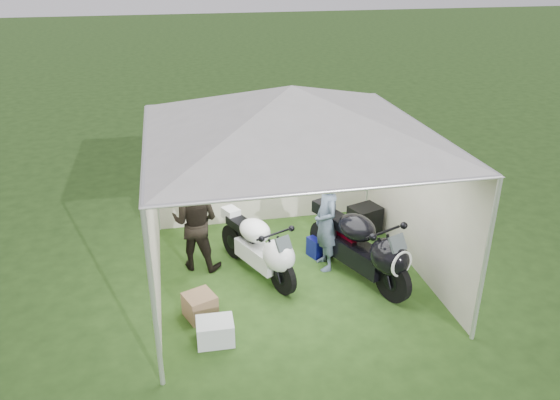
{
  "coord_description": "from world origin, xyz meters",
  "views": [
    {
      "loc": [
        -1.67,
        -7.13,
        4.65
      ],
      "look_at": [
        -0.09,
        0.35,
        1.15
      ],
      "focal_mm": 35.0,
      "sensor_mm": 36.0,
      "label": 1
    }
  ],
  "objects_px": {
    "motorcycle_black": "(363,246)",
    "crate_1": "(200,306)",
    "equipment_box": "(365,220)",
    "motorcycle_white": "(261,247)",
    "person_blue_jacket": "(326,223)",
    "paddock_stand": "(321,245)",
    "canopy_tent": "(291,115)",
    "person_dark_jacket": "(195,222)",
    "crate_0": "(215,331)"
  },
  "relations": [
    {
      "from": "motorcycle_black",
      "to": "crate_1",
      "type": "relative_size",
      "value": 5.23
    },
    {
      "from": "person_dark_jacket",
      "to": "motorcycle_white",
      "type": "bearing_deg",
      "value": 174.52
    },
    {
      "from": "canopy_tent",
      "to": "paddock_stand",
      "type": "relative_size",
      "value": 12.87
    },
    {
      "from": "person_blue_jacket",
      "to": "motorcycle_black",
      "type": "bearing_deg",
      "value": 37.74
    },
    {
      "from": "motorcycle_white",
      "to": "equipment_box",
      "type": "height_order",
      "value": "motorcycle_white"
    },
    {
      "from": "crate_1",
      "to": "person_blue_jacket",
      "type": "bearing_deg",
      "value": 23.99
    },
    {
      "from": "canopy_tent",
      "to": "person_blue_jacket",
      "type": "relative_size",
      "value": 3.57
    },
    {
      "from": "person_dark_jacket",
      "to": "person_blue_jacket",
      "type": "xyz_separation_m",
      "value": [
        2.0,
        -0.44,
        -0.0
      ]
    },
    {
      "from": "motorcycle_black",
      "to": "motorcycle_white",
      "type": "bearing_deg",
      "value": 140.78
    },
    {
      "from": "motorcycle_black",
      "to": "person_dark_jacket",
      "type": "bearing_deg",
      "value": 135.79
    },
    {
      "from": "paddock_stand",
      "to": "crate_0",
      "type": "distance_m",
      "value": 2.74
    },
    {
      "from": "motorcycle_white",
      "to": "equipment_box",
      "type": "bearing_deg",
      "value": 1.87
    },
    {
      "from": "paddock_stand",
      "to": "crate_0",
      "type": "xyz_separation_m",
      "value": [
        -1.97,
        -1.9,
        -0.01
      ]
    },
    {
      "from": "canopy_tent",
      "to": "motorcycle_white",
      "type": "height_order",
      "value": "canopy_tent"
    },
    {
      "from": "person_blue_jacket",
      "to": "crate_1",
      "type": "height_order",
      "value": "person_blue_jacket"
    },
    {
      "from": "motorcycle_white",
      "to": "canopy_tent",
      "type": "bearing_deg",
      "value": -28.72
    },
    {
      "from": "person_blue_jacket",
      "to": "equipment_box",
      "type": "bearing_deg",
      "value": 130.22
    },
    {
      "from": "paddock_stand",
      "to": "crate_0",
      "type": "relative_size",
      "value": 0.92
    },
    {
      "from": "canopy_tent",
      "to": "motorcycle_black",
      "type": "bearing_deg",
      "value": -21.04
    },
    {
      "from": "paddock_stand",
      "to": "person_dark_jacket",
      "type": "height_order",
      "value": "person_dark_jacket"
    },
    {
      "from": "paddock_stand",
      "to": "crate_1",
      "type": "height_order",
      "value": "crate_1"
    },
    {
      "from": "motorcycle_white",
      "to": "paddock_stand",
      "type": "relative_size",
      "value": 4.07
    },
    {
      "from": "motorcycle_white",
      "to": "crate_1",
      "type": "height_order",
      "value": "motorcycle_white"
    },
    {
      "from": "motorcycle_black",
      "to": "crate_1",
      "type": "xyz_separation_m",
      "value": [
        -2.51,
        -0.41,
        -0.42
      ]
    },
    {
      "from": "motorcycle_white",
      "to": "crate_0",
      "type": "bearing_deg",
      "value": -145.37
    },
    {
      "from": "motorcycle_white",
      "to": "paddock_stand",
      "type": "height_order",
      "value": "motorcycle_white"
    },
    {
      "from": "motorcycle_white",
      "to": "person_blue_jacket",
      "type": "distance_m",
      "value": 1.1
    },
    {
      "from": "person_blue_jacket",
      "to": "crate_0",
      "type": "distance_m",
      "value": 2.52
    },
    {
      "from": "person_blue_jacket",
      "to": "equipment_box",
      "type": "relative_size",
      "value": 3.05
    },
    {
      "from": "paddock_stand",
      "to": "motorcycle_white",
      "type": "bearing_deg",
      "value": -157.06
    },
    {
      "from": "canopy_tent",
      "to": "crate_0",
      "type": "distance_m",
      "value": 3.08
    },
    {
      "from": "motorcycle_white",
      "to": "person_blue_jacket",
      "type": "height_order",
      "value": "person_blue_jacket"
    },
    {
      "from": "canopy_tent",
      "to": "motorcycle_white",
      "type": "bearing_deg",
      "value": 175.69
    },
    {
      "from": "crate_1",
      "to": "canopy_tent",
      "type": "bearing_deg",
      "value": 29.15
    },
    {
      "from": "canopy_tent",
      "to": "person_blue_jacket",
      "type": "height_order",
      "value": "canopy_tent"
    },
    {
      "from": "motorcycle_white",
      "to": "motorcycle_black",
      "type": "height_order",
      "value": "motorcycle_black"
    },
    {
      "from": "crate_1",
      "to": "paddock_stand",
      "type": "bearing_deg",
      "value": 31.86
    },
    {
      "from": "motorcycle_black",
      "to": "paddock_stand",
      "type": "xyz_separation_m",
      "value": [
        -0.38,
        0.91,
        -0.43
      ]
    },
    {
      "from": "equipment_box",
      "to": "crate_1",
      "type": "relative_size",
      "value": 1.33
    },
    {
      "from": "person_dark_jacket",
      "to": "crate_1",
      "type": "height_order",
      "value": "person_dark_jacket"
    },
    {
      "from": "person_dark_jacket",
      "to": "crate_1",
      "type": "xyz_separation_m",
      "value": [
        -0.07,
        -1.36,
        -0.62
      ]
    },
    {
      "from": "person_blue_jacket",
      "to": "person_dark_jacket",
      "type": "bearing_deg",
      "value": -105.37
    },
    {
      "from": "person_dark_jacket",
      "to": "crate_0",
      "type": "bearing_deg",
      "value": 115.5
    },
    {
      "from": "person_dark_jacket",
      "to": "crate_0",
      "type": "height_order",
      "value": "person_dark_jacket"
    },
    {
      "from": "equipment_box",
      "to": "crate_1",
      "type": "distance_m",
      "value": 3.61
    },
    {
      "from": "equipment_box",
      "to": "crate_0",
      "type": "height_order",
      "value": "equipment_box"
    },
    {
      "from": "person_dark_jacket",
      "to": "crate_0",
      "type": "distance_m",
      "value": 2.04
    },
    {
      "from": "motorcycle_black",
      "to": "equipment_box",
      "type": "xyz_separation_m",
      "value": [
        0.57,
        1.46,
        -0.34
      ]
    },
    {
      "from": "paddock_stand",
      "to": "person_blue_jacket",
      "type": "bearing_deg",
      "value": -97.65
    },
    {
      "from": "motorcycle_black",
      "to": "equipment_box",
      "type": "relative_size",
      "value": 3.93
    }
  ]
}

